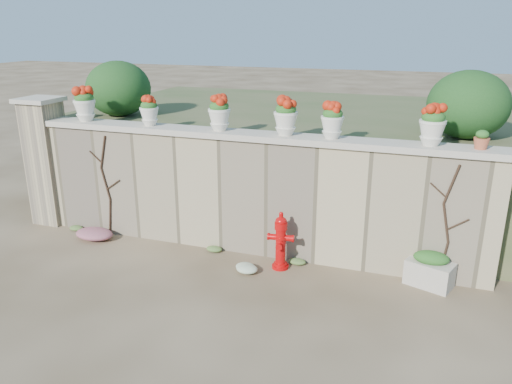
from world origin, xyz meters
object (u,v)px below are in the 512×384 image
at_px(fire_hydrant, 281,240).
at_px(terracotta_pot, 482,141).
at_px(planter_box, 430,270).
at_px(urn_pot_0, 85,104).

relative_size(fire_hydrant, terracotta_pot, 3.67).
bearing_deg(planter_box, urn_pot_0, -163.02).
xyz_separation_m(planter_box, terracotta_pot, (0.48, 0.32, 1.96)).
bearing_deg(fire_hydrant, urn_pot_0, 166.36).
height_order(fire_hydrant, urn_pot_0, urn_pot_0).
distance_m(fire_hydrant, urn_pot_0, 4.38).
xyz_separation_m(urn_pot_0, terracotta_pot, (6.68, -0.00, -0.18)).
bearing_deg(planter_box, fire_hydrant, -155.35).
relative_size(fire_hydrant, planter_box, 1.26).
bearing_deg(fire_hydrant, terracotta_pot, 4.25).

